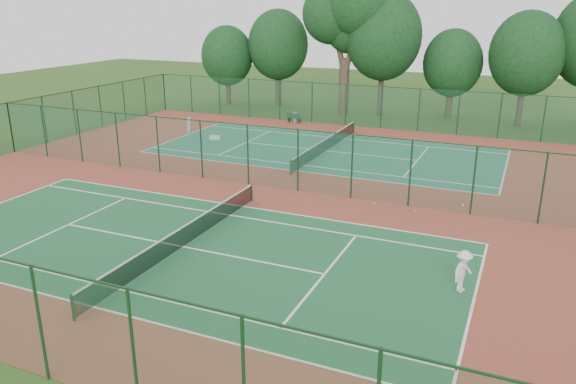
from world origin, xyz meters
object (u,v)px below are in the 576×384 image
(player_far, at_px, (189,127))
(big_tree, at_px, (348,13))
(trash_bin, at_px, (295,117))
(bench, at_px, (294,118))
(kit_bag, at_px, (215,137))
(player_near, at_px, (463,271))

(player_far, relative_size, big_tree, 0.12)
(trash_bin, bearing_deg, bench, -137.48)
(bench, bearing_deg, kit_bag, -103.33)
(trash_bin, distance_m, big_tree, 10.61)
(player_near, relative_size, player_far, 1.05)
(player_far, bearing_deg, trash_bin, 134.18)
(player_far, height_order, trash_bin, player_far)
(player_far, distance_m, trash_bin, 10.03)
(player_far, distance_m, kit_bag, 2.41)
(player_near, distance_m, trash_bin, 30.92)
(kit_bag, relative_size, big_tree, 0.06)
(player_far, height_order, kit_bag, player_far)
(kit_bag, bearing_deg, trash_bin, 51.39)
(bench, bearing_deg, big_tree, 70.29)
(player_near, bearing_deg, big_tree, 49.01)
(bench, height_order, big_tree, big_tree)
(player_far, distance_m, bench, 9.88)
(kit_bag, bearing_deg, big_tree, 49.18)
(bench, xyz_separation_m, kit_bag, (-3.04, -8.30, -0.27))
(trash_bin, height_order, kit_bag, trash_bin)
(player_near, relative_size, trash_bin, 1.75)
(trash_bin, bearing_deg, player_near, -56.01)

